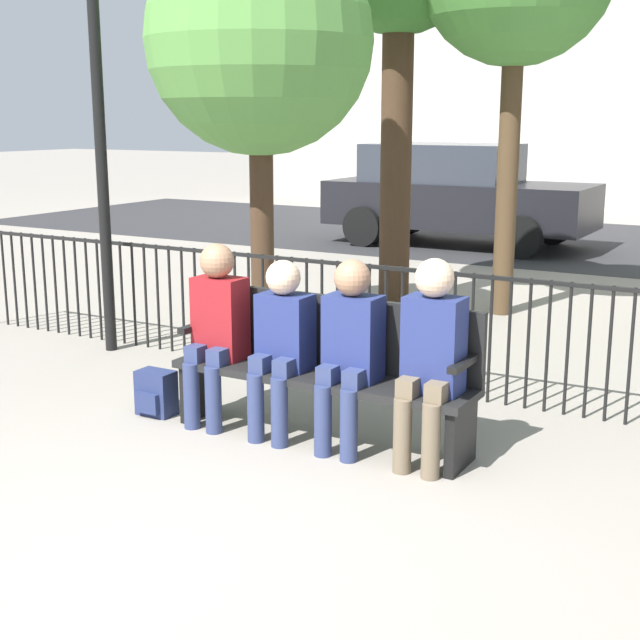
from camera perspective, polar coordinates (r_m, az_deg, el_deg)
name	(u,v)px	position (r m, az deg, el deg)	size (l,w,h in m)	color
ground_plane	(122,563)	(4.44, -12.55, -14.96)	(80.00, 80.00, 0.00)	gray
park_bench	(326,363)	(5.74, 0.41, -2.74)	(2.04, 0.45, 0.92)	black
seated_person_0	(216,323)	(5.99, -6.66, -0.21)	(0.34, 0.39, 1.23)	navy
seated_person_1	(281,338)	(5.72, -2.51, -1.17)	(0.34, 0.39, 1.16)	navy
seated_person_2	(350,344)	(5.47, 1.91, -1.56)	(0.34, 0.39, 1.21)	navy
seated_person_3	(431,351)	(5.25, 7.10, -1.99)	(0.34, 0.39, 1.26)	brown
backpack	(156,393)	(6.36, -10.48, -4.64)	(0.26, 0.21, 0.32)	navy
fence_railing	(402,318)	(6.78, 5.30, 0.16)	(9.01, 0.03, 0.95)	black
tree_2	(259,42)	(8.28, -3.90, 17.34)	(2.04, 2.04, 3.73)	#422D1E
lamp_post	(96,68)	(7.98, -14.12, 15.39)	(0.28, 0.28, 3.71)	black
street_surface	(631,246)	(15.24, 19.26, 4.48)	(24.00, 6.00, 0.01)	#2B2B2D
parked_car_0	(455,193)	(14.65, 8.61, 8.04)	(4.20, 1.94, 1.62)	black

